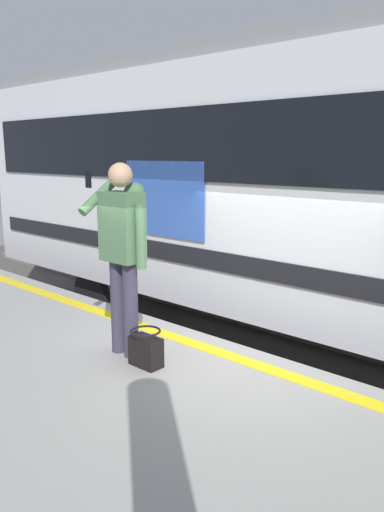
% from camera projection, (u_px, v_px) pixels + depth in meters
% --- Properties ---
extents(ground_plane, '(24.72, 24.72, 0.00)m').
position_uv_depth(ground_plane, '(232.00, 439.00, 5.24)').
color(ground_plane, '#4C4742').
extents(platform, '(16.21, 4.62, 1.08)m').
position_uv_depth(platform, '(32.00, 509.00, 3.45)').
color(platform, gray).
rests_on(platform, ground).
extents(safety_line, '(15.89, 0.16, 0.01)m').
position_uv_depth(safety_line, '(215.00, 351.00, 4.80)').
color(safety_line, yellow).
rests_on(safety_line, platform).
extents(track_rail_near, '(21.07, 0.08, 0.16)m').
position_uv_depth(track_rail_near, '(305.00, 383.00, 6.33)').
color(track_rail_near, slate).
rests_on(track_rail_near, ground).
extents(track_rail_far, '(21.07, 0.08, 0.16)m').
position_uv_depth(track_rail_far, '(353.00, 351.00, 7.38)').
color(track_rail_far, slate).
rests_on(track_rail_far, ground).
extents(passenger, '(0.57, 0.55, 1.80)m').
position_uv_depth(passenger, '(123.00, 244.00, 4.54)').
color(passenger, '#383347').
rests_on(passenger, platform).
extents(handbag, '(0.30, 0.28, 0.34)m').
position_uv_depth(handbag, '(146.00, 350.00, 4.45)').
color(handbag, black).
rests_on(handbag, platform).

